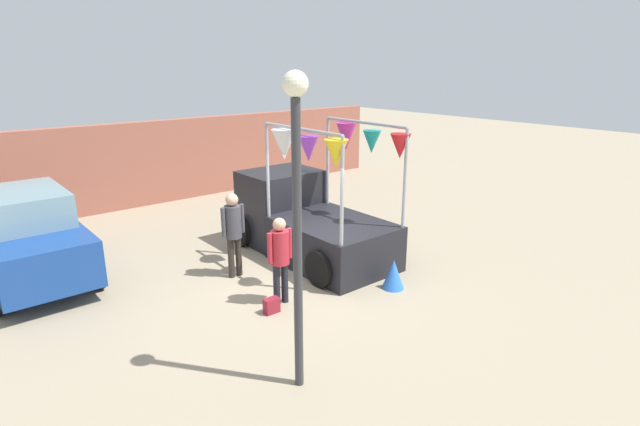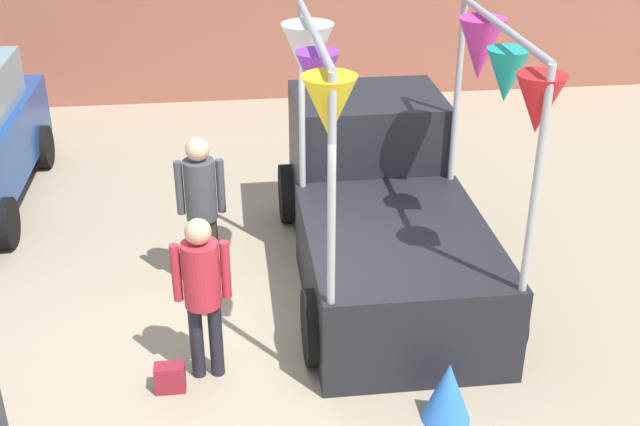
{
  "view_description": "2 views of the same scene",
  "coord_description": "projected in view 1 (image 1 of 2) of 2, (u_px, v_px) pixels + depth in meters",
  "views": [
    {
      "loc": [
        -5.66,
        -7.57,
        4.34
      ],
      "look_at": [
        0.87,
        0.32,
        1.23
      ],
      "focal_mm": 28.0,
      "sensor_mm": 36.0,
      "label": 1
    },
    {
      "loc": [
        -0.5,
        -6.85,
        4.87
      ],
      "look_at": [
        0.38,
        0.36,
        1.2
      ],
      "focal_mm": 45.0,
      "sensor_mm": 36.0,
      "label": 2
    }
  ],
  "objects": [
    {
      "name": "ground_plane",
      "position": [
        297.0,
        281.0,
        10.29
      ],
      "size": [
        60.0,
        60.0,
        0.0
      ],
      "primitive_type": "plane",
      "color": "gray"
    },
    {
      "name": "vendor_truck",
      "position": [
        305.0,
        216.0,
        11.67
      ],
      "size": [
        2.37,
        4.08,
        3.11
      ],
      "color": "black",
      "rests_on": "ground"
    },
    {
      "name": "parked_car",
      "position": [
        29.0,
        236.0,
        10.12
      ],
      "size": [
        1.88,
        4.0,
        1.88
      ],
      "color": "navy",
      "rests_on": "ground"
    },
    {
      "name": "person_customer",
      "position": [
        280.0,
        253.0,
        9.08
      ],
      "size": [
        0.53,
        0.34,
        1.67
      ],
      "color": "black",
      "rests_on": "ground"
    },
    {
      "name": "person_vendor",
      "position": [
        233.0,
        227.0,
        10.24
      ],
      "size": [
        0.53,
        0.34,
        1.8
      ],
      "color": "#2D2823",
      "rests_on": "ground"
    },
    {
      "name": "handbag",
      "position": [
        272.0,
        306.0,
        8.97
      ],
      "size": [
        0.28,
        0.16,
        0.28
      ],
      "primitive_type": "cube",
      "color": "maroon",
      "rests_on": "ground"
    },
    {
      "name": "street_lamp",
      "position": [
        297.0,
        195.0,
        6.23
      ],
      "size": [
        0.32,
        0.32,
        4.26
      ],
      "color": "#333338",
      "rests_on": "ground"
    },
    {
      "name": "brick_boundary_wall",
      "position": [
        148.0,
        163.0,
        15.61
      ],
      "size": [
        18.0,
        0.36,
        2.6
      ],
      "primitive_type": "cube",
      "color": "#9E5947",
      "rests_on": "ground"
    },
    {
      "name": "folded_kite_bundle_azure",
      "position": [
        393.0,
        274.0,
        9.9
      ],
      "size": [
        0.51,
        0.51,
        0.6
      ],
      "primitive_type": "cone",
      "rotation": [
        0.0,
        0.0,
        2.97
      ],
      "color": "blue",
      "rests_on": "ground"
    }
  ]
}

